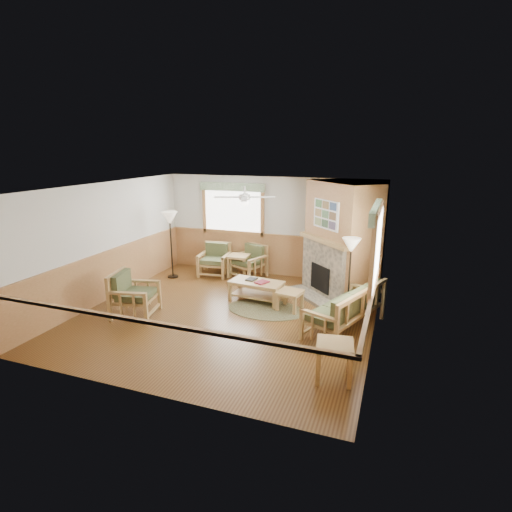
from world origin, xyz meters
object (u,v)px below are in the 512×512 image
(coffee_table, at_px, (256,291))
(end_table_chairs, at_px, (239,266))
(armchair_back_left, at_px, (214,260))
(armchair_back_right, at_px, (248,261))
(armchair_left, at_px, (135,294))
(floor_lamp_right, at_px, (349,277))
(sofa, at_px, (345,308))
(footstool, at_px, (290,300))
(floor_lamp_left, at_px, (171,245))
(end_table_sofa, at_px, (334,361))

(coffee_table, relative_size, end_table_chairs, 1.98)
(end_table_chairs, bearing_deg, armchair_back_left, -171.01)
(armchair_back_right, xyz_separation_m, coffee_table, (0.82, -1.62, -0.20))
(armchair_back_left, bearing_deg, end_table_chairs, 1.93)
(armchair_left, relative_size, floor_lamp_right, 0.57)
(armchair_back_right, bearing_deg, end_table_chairs, -144.26)
(armchair_left, bearing_deg, armchair_back_right, -34.90)
(sofa, distance_m, armchair_back_left, 4.48)
(floor_lamp_right, bearing_deg, coffee_table, 179.62)
(armchair_back_left, distance_m, armchair_left, 3.09)
(sofa, relative_size, armchair_back_right, 2.21)
(sofa, distance_m, footstool, 1.39)
(coffee_table, distance_m, floor_lamp_left, 2.97)
(coffee_table, bearing_deg, end_table_chairs, 129.82)
(end_table_sofa, distance_m, floor_lamp_left, 6.10)
(armchair_left, height_order, coffee_table, armchair_left)
(armchair_left, distance_m, floor_lamp_left, 2.61)
(armchair_back_left, relative_size, end_table_chairs, 1.43)
(armchair_back_right, distance_m, coffee_table, 1.83)
(coffee_table, height_order, end_table_sofa, end_table_sofa)
(armchair_back_left, height_order, end_table_sofa, armchair_back_left)
(armchair_back_right, bearing_deg, armchair_left, -90.29)
(armchair_back_right, relative_size, coffee_table, 0.73)
(armchair_back_right, height_order, coffee_table, armchair_back_right)
(armchair_back_left, height_order, coffee_table, armchair_back_left)
(armchair_left, distance_m, footstool, 3.31)
(sofa, xyz_separation_m, armchair_back_right, (-2.93, 2.42, -0.01))
(armchair_left, height_order, end_table_chairs, armchair_left)
(end_table_sofa, height_order, floor_lamp_left, floor_lamp_left)
(end_table_sofa, height_order, footstool, end_table_sofa)
(sofa, relative_size, floor_lamp_left, 1.06)
(coffee_table, bearing_deg, sofa, -15.25)
(armchair_left, bearing_deg, end_table_chairs, -31.24)
(floor_lamp_right, bearing_deg, end_table_chairs, 153.43)
(end_table_sofa, relative_size, floor_lamp_left, 0.34)
(sofa, relative_size, armchair_back_left, 2.22)
(armchair_back_left, distance_m, end_table_sofa, 5.69)
(armchair_back_right, relative_size, floor_lamp_left, 0.48)
(armchair_back_right, bearing_deg, end_table_sofa, -32.64)
(floor_lamp_left, relative_size, floor_lamp_right, 1.09)
(sofa, distance_m, floor_lamp_right, 0.87)
(armchair_back_right, relative_size, armchair_left, 0.93)
(sofa, xyz_separation_m, end_table_chairs, (-3.19, 2.36, -0.14))
(floor_lamp_right, bearing_deg, armchair_left, -159.26)
(sofa, height_order, coffee_table, sofa)
(sofa, xyz_separation_m, armchair_left, (-4.25, -0.82, 0.03))
(end_table_sofa, xyz_separation_m, floor_lamp_left, (-4.96, 3.51, 0.60))
(sofa, distance_m, armchair_back_right, 3.80)
(end_table_chairs, height_order, floor_lamp_left, floor_lamp_left)
(armchair_back_left, xyz_separation_m, footstool, (2.62, -1.68, -0.22))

